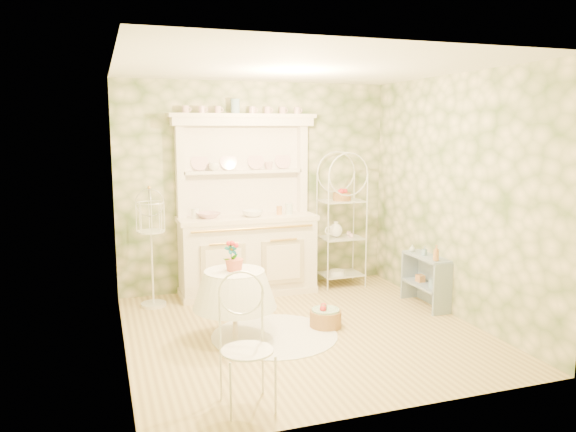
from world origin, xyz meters
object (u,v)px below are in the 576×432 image
object	(u,v)px
birdcage_stand	(151,246)
floor_basket	(325,316)
side_shelf	(426,283)
cafe_chair	(247,353)
bakers_rack	(342,216)
round_table	(235,306)
kitchen_dresser	(247,205)

from	to	relation	value
birdcage_stand	floor_basket	bearing A→B (deg)	-38.35
side_shelf	floor_basket	size ratio (longest dim) A/B	1.67
side_shelf	birdcage_stand	world-z (taller)	birdcage_stand
cafe_chair	birdcage_stand	world-z (taller)	birdcage_stand
bakers_rack	round_table	world-z (taller)	bakers_rack
side_shelf	floor_basket	distance (m)	1.45
kitchen_dresser	birdcage_stand	size ratio (longest dim) A/B	1.56
round_table	cafe_chair	distance (m)	1.40
kitchen_dresser	cafe_chair	bearing A→B (deg)	-104.76
kitchen_dresser	cafe_chair	size ratio (longest dim) A/B	2.66
kitchen_dresser	round_table	bearing A→B (deg)	-109.23
cafe_chair	birdcage_stand	xyz separation A→B (m)	(-0.44, 2.75, 0.31)
cafe_chair	bakers_rack	bearing A→B (deg)	70.39
kitchen_dresser	bakers_rack	xyz separation A→B (m)	(1.30, -0.02, -0.20)
round_table	birdcage_stand	distance (m)	1.58
bakers_rack	birdcage_stand	world-z (taller)	bakers_rack
floor_basket	birdcage_stand	bearing A→B (deg)	141.65
cafe_chair	floor_basket	xyz separation A→B (m)	(1.23, 1.42, -0.31)
kitchen_dresser	bakers_rack	size ratio (longest dim) A/B	1.21
side_shelf	cafe_chair	xyz separation A→B (m)	(-2.65, -1.72, 0.15)
cafe_chair	birdcage_stand	size ratio (longest dim) A/B	0.59
bakers_rack	side_shelf	distance (m)	1.47
kitchen_dresser	side_shelf	bearing A→B (deg)	-32.36
cafe_chair	floor_basket	size ratio (longest dim) A/B	2.22
kitchen_dresser	bakers_rack	world-z (taller)	kitchen_dresser
kitchen_dresser	birdcage_stand	distance (m)	1.29
side_shelf	birdcage_stand	xyz separation A→B (m)	(-3.09, 1.03, 0.46)
kitchen_dresser	round_table	distance (m)	1.80
bakers_rack	round_table	xyz separation A→B (m)	(-1.83, -1.51, -0.59)
bakers_rack	side_shelf	bearing A→B (deg)	-65.00
round_table	kitchen_dresser	bearing A→B (deg)	70.77
round_table	birdcage_stand	bearing A→B (deg)	116.16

